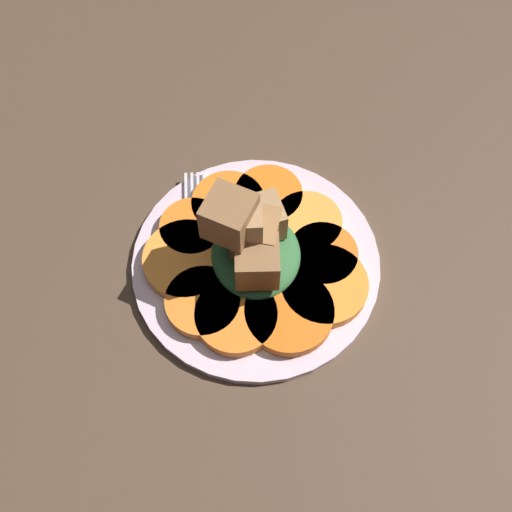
% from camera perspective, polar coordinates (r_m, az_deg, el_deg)
% --- Properties ---
extents(table_slab, '(1.20, 1.20, 0.02)m').
position_cam_1_polar(table_slab, '(0.68, 0.00, -1.22)').
color(table_slab, '#4C3828').
rests_on(table_slab, ground).
extents(plate, '(0.26, 0.26, 0.01)m').
position_cam_1_polar(plate, '(0.67, 0.00, -0.63)').
color(plate, silver).
rests_on(plate, table_slab).
extents(carrot_slice_0, '(0.09, 0.09, 0.01)m').
position_cam_1_polar(carrot_slice_0, '(0.65, 6.07, -2.61)').
color(carrot_slice_0, orange).
rests_on(carrot_slice_0, plate).
extents(carrot_slice_1, '(0.07, 0.07, 0.01)m').
position_cam_1_polar(carrot_slice_1, '(0.66, 5.92, 0.20)').
color(carrot_slice_1, orange).
rests_on(carrot_slice_1, plate).
extents(carrot_slice_2, '(0.07, 0.07, 0.01)m').
position_cam_1_polar(carrot_slice_2, '(0.68, 4.56, 2.92)').
color(carrot_slice_2, orange).
rests_on(carrot_slice_2, plate).
extents(carrot_slice_3, '(0.07, 0.07, 0.01)m').
position_cam_1_polar(carrot_slice_3, '(0.69, 1.12, 5.38)').
color(carrot_slice_3, orange).
rests_on(carrot_slice_3, plate).
extents(carrot_slice_4, '(0.08, 0.08, 0.01)m').
position_cam_1_polar(carrot_slice_4, '(0.69, -2.48, 4.61)').
color(carrot_slice_4, orange).
rests_on(carrot_slice_4, plate).
extents(carrot_slice_5, '(0.07, 0.07, 0.01)m').
position_cam_1_polar(carrot_slice_5, '(0.68, -5.69, 2.48)').
color(carrot_slice_5, orange).
rests_on(carrot_slice_5, plate).
extents(carrot_slice_6, '(0.09, 0.09, 0.01)m').
position_cam_1_polar(carrot_slice_6, '(0.66, -6.19, -0.41)').
color(carrot_slice_6, orange).
rests_on(carrot_slice_6, plate).
extents(carrot_slice_7, '(0.07, 0.07, 0.01)m').
position_cam_1_polar(carrot_slice_7, '(0.64, -4.75, -4.12)').
color(carrot_slice_7, orange).
rests_on(carrot_slice_7, plate).
extents(carrot_slice_8, '(0.08, 0.08, 0.01)m').
position_cam_1_polar(carrot_slice_8, '(0.63, -1.78, -5.33)').
color(carrot_slice_8, orange).
rests_on(carrot_slice_8, plate).
extents(carrot_slice_9, '(0.09, 0.09, 0.01)m').
position_cam_1_polar(carrot_slice_9, '(0.63, 2.96, -5.02)').
color(carrot_slice_9, orange).
rests_on(carrot_slice_9, plate).
extents(center_pile, '(0.10, 0.10, 0.11)m').
position_cam_1_polar(center_pile, '(0.62, -0.20, 1.23)').
color(center_pile, '#2D6033').
rests_on(center_pile, plate).
extents(fork, '(0.19, 0.02, 0.00)m').
position_cam_1_polar(fork, '(0.67, -5.32, 1.08)').
color(fork, silver).
rests_on(fork, plate).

